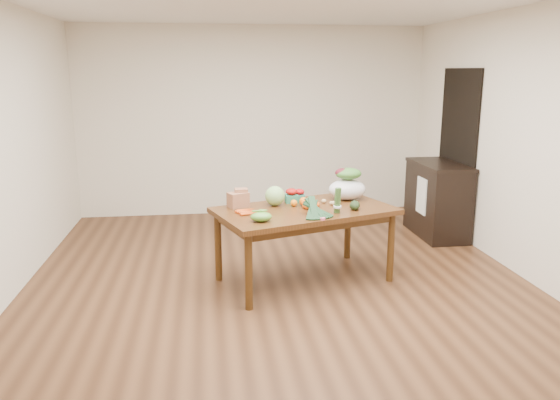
{
  "coord_description": "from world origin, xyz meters",
  "views": [
    {
      "loc": [
        -0.68,
        -4.92,
        2.07
      ],
      "look_at": [
        -0.01,
        0.0,
        0.89
      ],
      "focal_mm": 35.0,
      "sensor_mm": 36.0,
      "label": 1
    }
  ],
  "objects": [
    {
      "name": "snap_pea_bag",
      "position": [
        -0.21,
        -0.23,
        0.79
      ],
      "size": [
        0.19,
        0.15,
        0.09
      ],
      "primitive_type": "ellipsoid",
      "color": "#5E9C35",
      "rests_on": "dining_table"
    },
    {
      "name": "orange_c",
      "position": [
        0.33,
        0.29,
        0.79
      ],
      "size": [
        0.07,
        0.07,
        0.07
      ],
      "primitive_type": "sphere",
      "color": "orange",
      "rests_on": "dining_table"
    },
    {
      "name": "potato_c",
      "position": [
        0.62,
        0.34,
        0.77
      ],
      "size": [
        0.05,
        0.04,
        0.04
      ],
      "primitive_type": "ellipsoid",
      "color": "tan",
      "rests_on": "dining_table"
    },
    {
      "name": "room_walls",
      "position": [
        0.0,
        0.0,
        1.35
      ],
      "size": [
        5.02,
        6.02,
        2.7
      ],
      "color": "silver",
      "rests_on": "floor"
    },
    {
      "name": "kale_bunch",
      "position": [
        0.32,
        -0.15,
        0.83
      ],
      "size": [
        0.43,
        0.48,
        0.16
      ],
      "primitive_type": null,
      "rotation": [
        0.0,
        0.0,
        0.32
      ],
      "color": "black",
      "rests_on": "dining_table"
    },
    {
      "name": "potato_b",
      "position": [
        0.55,
        0.29,
        0.77
      ],
      "size": [
        0.05,
        0.04,
        0.04
      ],
      "primitive_type": "ellipsoid",
      "color": "tan",
      "rests_on": "dining_table"
    },
    {
      "name": "potato_e",
      "position": [
        0.64,
        0.33,
        0.77
      ],
      "size": [
        0.04,
        0.04,
        0.04
      ],
      "primitive_type": "ellipsoid",
      "color": "tan",
      "rests_on": "dining_table"
    },
    {
      "name": "cabbage",
      "position": [
        -0.01,
        0.35,
        0.85
      ],
      "size": [
        0.2,
        0.2,
        0.2
      ],
      "primitive_type": "sphere",
      "color": "#8DB568",
      "rests_on": "dining_table"
    },
    {
      "name": "strawberry_basket_b",
      "position": [
        0.26,
        0.52,
        0.8
      ],
      "size": [
        0.14,
        0.14,
        0.1
      ],
      "primitive_type": null,
      "rotation": [
        0.0,
        0.0,
        0.32
      ],
      "color": "red",
      "rests_on": "dining_table"
    },
    {
      "name": "potato_a",
      "position": [
        0.57,
        0.27,
        0.77
      ],
      "size": [
        0.05,
        0.05,
        0.05
      ],
      "primitive_type": "ellipsoid",
      "color": "tan",
      "rests_on": "dining_table"
    },
    {
      "name": "salad_bag",
      "position": [
        0.77,
        0.5,
        0.9
      ],
      "size": [
        0.46,
        0.4,
        0.3
      ],
      "primitive_type": null,
      "rotation": [
        0.0,
        0.0,
        0.32
      ],
      "color": "silver",
      "rests_on": "dining_table"
    },
    {
      "name": "asparagus_bundle",
      "position": [
        0.53,
        -0.03,
        0.88
      ],
      "size": [
        0.11,
        0.14,
        0.26
      ],
      "primitive_type": null,
      "rotation": [
        0.15,
        0.0,
        0.32
      ],
      "color": "#457435",
      "rests_on": "dining_table"
    },
    {
      "name": "mandarin_cluster",
      "position": [
        0.31,
        0.2,
        0.8
      ],
      "size": [
        0.23,
        0.23,
        0.1
      ],
      "primitive_type": null,
      "rotation": [
        0.0,
        0.0,
        0.32
      ],
      "color": "#FF5D0F",
      "rests_on": "dining_table"
    },
    {
      "name": "potato_d",
      "position": [
        0.49,
        0.38,
        0.77
      ],
      "size": [
        0.05,
        0.05,
        0.04
      ],
      "primitive_type": "ellipsoid",
      "color": "tan",
      "rests_on": "dining_table"
    },
    {
      "name": "cabinet",
      "position": [
        2.22,
        1.51,
        0.47
      ],
      "size": [
        0.52,
        1.02,
        0.94
      ],
      "primitive_type": "cube",
      "color": "black",
      "rests_on": "floor"
    },
    {
      "name": "carrots",
      "position": [
        -0.3,
        0.09,
        0.76
      ],
      "size": [
        0.28,
        0.27,
        0.03
      ],
      "primitive_type": null,
      "rotation": [
        0.0,
        0.0,
        0.32
      ],
      "color": "#D54512",
      "rests_on": "dining_table"
    },
    {
      "name": "avocado_a",
      "position": [
        0.72,
        0.06,
        0.79
      ],
      "size": [
        0.11,
        0.14,
        0.08
      ],
      "primitive_type": "ellipsoid",
      "rotation": [
        0.0,
        0.0,
        0.3
      ],
      "color": "black",
      "rests_on": "dining_table"
    },
    {
      "name": "doorway_dark",
      "position": [
        2.48,
        1.6,
        1.05
      ],
      "size": [
        0.02,
        1.0,
        2.1
      ],
      "primitive_type": "cube",
      "color": "black",
      "rests_on": "floor"
    },
    {
      "name": "dish_towel",
      "position": [
        1.96,
        1.4,
        0.55
      ],
      "size": [
        0.02,
        0.28,
        0.45
      ],
      "primitive_type": "cube",
      "color": "white",
      "rests_on": "cabinet"
    },
    {
      "name": "dining_table",
      "position": [
        0.26,
        0.19,
        0.38
      ],
      "size": [
        1.91,
        1.43,
        0.75
      ],
      "primitive_type": "cube",
      "rotation": [
        0.0,
        0.0,
        0.32
      ],
      "color": "#532C13",
      "rests_on": "floor"
    },
    {
      "name": "avocado_b",
      "position": [
        0.75,
        0.11,
        0.79
      ],
      "size": [
        0.11,
        0.14,
        0.08
      ],
      "primitive_type": "ellipsoid",
      "rotation": [
        0.0,
        0.0,
        0.3
      ],
      "color": "black",
      "rests_on": "dining_table"
    },
    {
      "name": "floor",
      "position": [
        0.0,
        0.0,
        0.0
      ],
      "size": [
        6.0,
        6.0,
        0.0
      ],
      "primitive_type": "plane",
      "color": "brown",
      "rests_on": "ground"
    },
    {
      "name": "orange_b",
      "position": [
        0.27,
        0.3,
        0.79
      ],
      "size": [
        0.09,
        0.09,
        0.09
      ],
      "primitive_type": "sphere",
      "color": "orange",
      "rests_on": "dining_table"
    },
    {
      "name": "strawberry_basket_a",
      "position": [
        0.17,
        0.46,
        0.81
      ],
      "size": [
        0.16,
        0.16,
        0.11
      ],
      "primitive_type": null,
      "rotation": [
        0.0,
        0.0,
        0.32
      ],
      "color": "red",
      "rests_on": "dining_table"
    },
    {
      "name": "orange_a",
      "position": [
        0.17,
        0.28,
        0.78
      ],
      "size": [
        0.07,
        0.07,
        0.07
      ],
      "primitive_type": "sphere",
      "color": "orange",
      "rests_on": "dining_table"
    },
    {
      "name": "paper_bag",
      "position": [
        -0.38,
        0.33,
        0.84
      ],
      "size": [
        0.31,
        0.28,
        0.18
      ],
      "primitive_type": null,
      "rotation": [
        0.0,
        0.0,
        0.32
      ],
      "color": "#A46749",
      "rests_on": "dining_table"
    }
  ]
}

